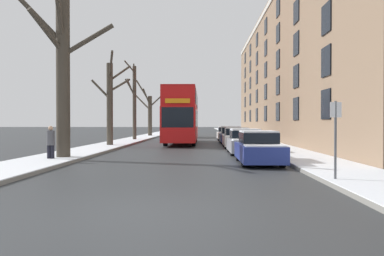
# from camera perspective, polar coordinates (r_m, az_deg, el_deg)

# --- Properties ---
(ground_plane) EXTENTS (320.00, 320.00, 0.00)m
(ground_plane) POSITION_cam_1_polar(r_m,az_deg,el_deg) (7.57, -6.82, -12.72)
(ground_plane) COLOR #303335
(sidewalk_left) EXTENTS (2.78, 130.00, 0.16)m
(sidewalk_left) POSITION_cam_1_polar(r_m,az_deg,el_deg) (60.71, -4.97, -0.84)
(sidewalk_left) COLOR gray
(sidewalk_left) RESTS_ON ground
(sidewalk_right) EXTENTS (2.78, 130.00, 0.16)m
(sidewalk_right) POSITION_cam_1_polar(r_m,az_deg,el_deg) (60.50, 6.35, -0.84)
(sidewalk_right) COLOR gray
(sidewalk_right) RESTS_ON ground
(terrace_facade_right) EXTENTS (9.10, 48.82, 13.61)m
(terrace_facade_right) POSITION_cam_1_polar(r_m,az_deg,el_deg) (39.46, 17.72, 8.07)
(terrace_facade_right) COLOR #8C7056
(terrace_facade_right) RESTS_ON ground
(bare_tree_left_0) EXTENTS (4.54, 2.28, 8.19)m
(bare_tree_left_0) POSITION_cam_1_polar(r_m,az_deg,el_deg) (18.89, -19.15, 8.12)
(bare_tree_left_0) COLOR #423A30
(bare_tree_left_0) RESTS_ON ground
(bare_tree_left_1) EXTENTS (2.86, 3.43, 6.72)m
(bare_tree_left_1) POSITION_cam_1_polar(r_m,az_deg,el_deg) (28.25, -12.36, 4.04)
(bare_tree_left_1) COLOR #423A30
(bare_tree_left_1) RESTS_ON ground
(bare_tree_left_2) EXTENTS (1.19, 2.81, 7.79)m
(bare_tree_left_2) POSITION_cam_1_polar(r_m,az_deg,el_deg) (37.53, -8.81, 4.21)
(bare_tree_left_2) COLOR #423A30
(bare_tree_left_2) RESTS_ON ground
(bare_tree_left_3) EXTENTS (4.54, 3.40, 7.30)m
(bare_tree_left_3) POSITION_cam_1_polar(r_m,az_deg,el_deg) (48.71, -6.49, 2.44)
(bare_tree_left_3) COLOR #423A30
(bare_tree_left_3) RESTS_ON ground
(double_decker_bus) EXTENTS (2.54, 11.47, 4.52)m
(double_decker_bus) POSITION_cam_1_polar(r_m,az_deg,el_deg) (31.98, -1.52, 2.17)
(double_decker_bus) COLOR red
(double_decker_bus) RESTS_ON ground
(parked_car_0) EXTENTS (1.73, 4.25, 1.43)m
(parked_car_0) POSITION_cam_1_polar(r_m,az_deg,el_deg) (16.47, 10.10, -3.09)
(parked_car_0) COLOR navy
(parked_car_0) RESTS_ON ground
(parked_car_1) EXTENTS (1.88, 4.27, 1.44)m
(parked_car_1) POSITION_cam_1_polar(r_m,az_deg,el_deg) (21.58, 8.10, -2.16)
(parked_car_1) COLOR #9EA3AD
(parked_car_1) RESTS_ON ground
(parked_car_2) EXTENTS (1.89, 3.99, 1.44)m
(parked_car_2) POSITION_cam_1_polar(r_m,az_deg,el_deg) (26.88, 6.84, -1.58)
(parked_car_2) COLOR silver
(parked_car_2) RESTS_ON ground
(parked_car_3) EXTENTS (1.84, 4.28, 1.47)m
(parked_car_3) POSITION_cam_1_polar(r_m,az_deg,el_deg) (32.68, 5.93, -1.16)
(parked_car_3) COLOR navy
(parked_car_3) RESTS_ON ground
(parked_car_4) EXTENTS (1.86, 4.27, 1.38)m
(parked_car_4) POSITION_cam_1_polar(r_m,az_deg,el_deg) (38.83, 5.26, -0.90)
(parked_car_4) COLOR silver
(parked_car_4) RESTS_ON ground
(oncoming_van) EXTENTS (1.92, 5.61, 2.32)m
(oncoming_van) POSITION_cam_1_polar(r_m,az_deg,el_deg) (45.69, -1.55, 0.12)
(oncoming_van) COLOR #9EA3AD
(oncoming_van) RESTS_ON ground
(pedestrian_left_sidewalk) EXTENTS (0.36, 0.36, 1.64)m
(pedestrian_left_sidewalk) POSITION_cam_1_polar(r_m,az_deg,el_deg) (18.07, -20.73, -2.03)
(pedestrian_left_sidewalk) COLOR black
(pedestrian_left_sidewalk) RESTS_ON ground
(street_sign_post) EXTENTS (0.32, 0.07, 2.39)m
(street_sign_post) POSITION_cam_1_polar(r_m,az_deg,el_deg) (11.47, 21.02, -1.20)
(street_sign_post) COLOR #4C4F54
(street_sign_post) RESTS_ON ground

